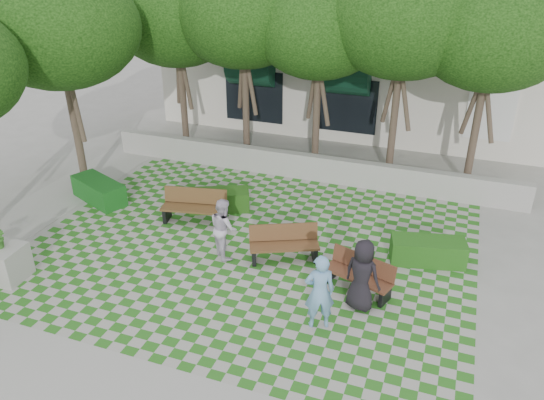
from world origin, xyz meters
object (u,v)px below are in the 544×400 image
at_px(hedge_east, 428,251).
at_px(hedge_west, 99,191).
at_px(planter_back, 5,262).
at_px(bench_east, 359,275).
at_px(person_dark, 362,275).
at_px(person_blue, 320,292).
at_px(hedge_midleft, 219,200).
at_px(person_white, 224,228).
at_px(bench_mid, 284,244).
at_px(bench_west, 194,207).

height_order(hedge_east, hedge_west, hedge_west).
bearing_deg(hedge_west, planter_back, -83.27).
xyz_separation_m(bench_east, person_dark, (0.17, -0.65, 0.46)).
xyz_separation_m(planter_back, person_blue, (7.89, 0.95, 0.42)).
bearing_deg(hedge_midleft, hedge_east, -7.36).
relative_size(hedge_east, person_dark, 1.08).
xyz_separation_m(planter_back, person_white, (4.70, 2.90, 0.35)).
relative_size(planter_back, person_white, 0.88).
height_order(bench_mid, hedge_midleft, bench_mid).
bearing_deg(person_blue, bench_east, -133.42).
distance_m(bench_west, hedge_west, 3.60).
xyz_separation_m(person_dark, person_white, (-3.92, 0.97, -0.05)).
distance_m(bench_east, person_white, 3.79).
height_order(bench_west, hedge_midleft, bench_west).
height_order(bench_mid, person_white, person_white).
distance_m(bench_mid, person_white, 1.67).
bearing_deg(bench_mid, person_dark, -54.34).
xyz_separation_m(bench_mid, person_blue, (1.60, -2.31, 0.46)).
bearing_deg(planter_back, bench_mid, 27.35).
relative_size(bench_west, hedge_midleft, 1.08).
xyz_separation_m(bench_east, person_blue, (-0.57, -1.63, 0.49)).
distance_m(bench_east, person_dark, 0.81).
distance_m(hedge_west, person_dark, 9.52).
bearing_deg(planter_back, bench_east, 16.95).
relative_size(bench_east, hedge_east, 0.94).
bearing_deg(bench_mid, bench_east, -42.11).
xyz_separation_m(bench_mid, person_white, (-1.59, -0.36, 0.38)).
relative_size(bench_east, person_white, 1.07).
bearing_deg(planter_back, person_blue, 6.85).
bearing_deg(hedge_east, person_blue, -120.18).
bearing_deg(hedge_west, bench_west, -2.74).
bearing_deg(person_dark, planter_back, 28.80).
bearing_deg(hedge_east, bench_west, -179.03).
xyz_separation_m(bench_west, person_dark, (5.57, -2.39, 0.40)).
height_order(hedge_midleft, person_dark, person_dark).
bearing_deg(bench_mid, person_white, 167.97).
bearing_deg(planter_back, hedge_east, 24.09).
relative_size(bench_east, planter_back, 1.21).
xyz_separation_m(hedge_midleft, person_dark, (5.19, -3.34, 0.56)).
height_order(hedge_east, person_dark, person_dark).
bearing_deg(person_dark, bench_east, -59.11).
distance_m(hedge_west, planter_back, 4.52).
distance_m(hedge_east, hedge_midleft, 6.54).
xyz_separation_m(hedge_east, hedge_midleft, (-6.49, 0.84, -0.01)).
distance_m(hedge_midleft, person_dark, 6.20).
height_order(hedge_east, person_white, person_white).
bearing_deg(person_blue, hedge_midleft, -68.41).
distance_m(bench_mid, person_blue, 2.84).
height_order(bench_west, hedge_east, bench_west).
height_order(bench_east, bench_west, bench_west).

